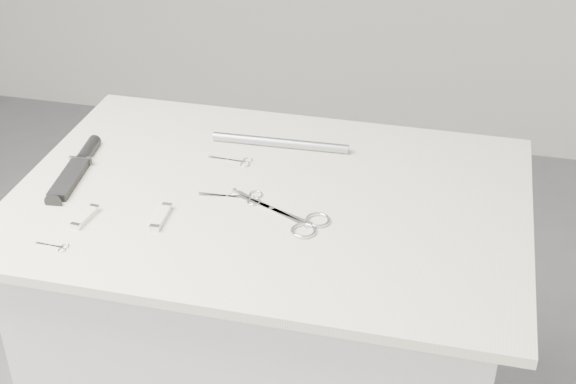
% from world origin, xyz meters
% --- Properties ---
extents(plinth, '(0.90, 0.60, 0.90)m').
position_xyz_m(plinth, '(0.00, 0.00, 0.45)').
color(plinth, silver).
rests_on(plinth, ground).
extents(display_board, '(1.00, 0.70, 0.02)m').
position_xyz_m(display_board, '(0.00, 0.00, 0.91)').
color(display_board, beige).
rests_on(display_board, plinth).
extents(large_shears, '(0.21, 0.13, 0.01)m').
position_xyz_m(large_shears, '(0.07, -0.08, 0.92)').
color(large_shears, silver).
rests_on(large_shears, display_board).
extents(embroidery_scissors_a, '(0.12, 0.05, 0.00)m').
position_xyz_m(embroidery_scissors_a, '(-0.05, -0.02, 0.92)').
color(embroidery_scissors_a, silver).
rests_on(embroidery_scissors_a, display_board).
extents(embroidery_scissors_b, '(0.09, 0.04, 0.00)m').
position_xyz_m(embroidery_scissors_b, '(-0.10, 0.11, 0.92)').
color(embroidery_scissors_b, silver).
rests_on(embroidery_scissors_b, display_board).
extents(tiny_scissors, '(0.06, 0.03, 0.00)m').
position_xyz_m(tiny_scissors, '(-0.32, -0.26, 0.92)').
color(tiny_scissors, silver).
rests_on(tiny_scissors, display_board).
extents(sheathed_knife, '(0.06, 0.24, 0.03)m').
position_xyz_m(sheathed_knife, '(-0.41, 0.00, 0.93)').
color(sheathed_knife, black).
rests_on(sheathed_knife, display_board).
extents(pocket_knife_a, '(0.02, 0.08, 0.01)m').
position_xyz_m(pocket_knife_a, '(-0.17, -0.13, 0.93)').
color(pocket_knife_a, silver).
rests_on(pocket_knife_a, display_board).
extents(pocket_knife_b, '(0.02, 0.08, 0.01)m').
position_xyz_m(pocket_knife_b, '(-0.31, -0.16, 0.92)').
color(pocket_knife_b, silver).
rests_on(pocket_knife_b, display_board).
extents(metal_rail, '(0.30, 0.03, 0.02)m').
position_xyz_m(metal_rail, '(-0.03, 0.19, 0.93)').
color(metal_rail, gray).
rests_on(metal_rail, display_board).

